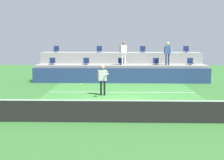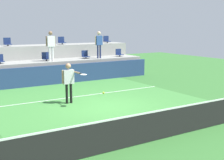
% 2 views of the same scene
% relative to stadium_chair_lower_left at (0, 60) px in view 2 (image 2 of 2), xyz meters
% --- Properties ---
extents(ground_plane, '(40.00, 40.00, 0.00)m').
position_rel_stadium_chair_lower_left_xyz_m(ground_plane, '(2.69, -7.23, -1.46)').
color(ground_plane, '#336B2D').
extents(court_inner_paint, '(9.00, 10.00, 0.01)m').
position_rel_stadium_chair_lower_left_xyz_m(court_inner_paint, '(2.69, -6.23, -1.46)').
color(court_inner_paint, '#3D7F38').
rests_on(court_inner_paint, ground_plane).
extents(court_service_line, '(9.00, 0.06, 0.00)m').
position_rel_stadium_chair_lower_left_xyz_m(court_service_line, '(2.69, -4.83, -1.46)').
color(court_service_line, white).
rests_on(court_service_line, ground_plane).
extents(tennis_net, '(10.48, 0.08, 1.07)m').
position_rel_stadium_chair_lower_left_xyz_m(tennis_net, '(2.69, -11.23, -0.97)').
color(tennis_net, black).
rests_on(tennis_net, ground_plane).
extents(sponsor_backboard, '(13.00, 0.16, 1.10)m').
position_rel_stadium_chair_lower_left_xyz_m(sponsor_backboard, '(2.69, -1.23, -0.91)').
color(sponsor_backboard, navy).
rests_on(sponsor_backboard, ground_plane).
extents(seating_tier_lower, '(13.00, 1.80, 1.25)m').
position_rel_stadium_chair_lower_left_xyz_m(seating_tier_lower, '(2.69, 0.07, -0.84)').
color(seating_tier_lower, gray).
rests_on(seating_tier_lower, ground_plane).
extents(seating_tier_upper, '(13.00, 1.80, 2.10)m').
position_rel_stadium_chair_lower_left_xyz_m(seating_tier_upper, '(2.69, 1.87, -0.41)').
color(seating_tier_upper, gray).
rests_on(seating_tier_upper, ground_plane).
extents(stadium_chair_lower_left, '(0.44, 0.40, 0.52)m').
position_rel_stadium_chair_lower_left_xyz_m(stadium_chair_lower_left, '(0.00, 0.00, 0.00)').
color(stadium_chair_lower_left, '#2D2D33').
rests_on(stadium_chair_lower_left, seating_tier_lower).
extents(stadium_chair_lower_center, '(0.44, 0.40, 0.52)m').
position_rel_stadium_chair_lower_left_xyz_m(stadium_chair_lower_center, '(2.69, 0.00, 0.00)').
color(stadium_chair_lower_center, '#2D2D33').
rests_on(stadium_chair_lower_center, seating_tier_lower).
extents(stadium_chair_lower_right, '(0.44, 0.40, 0.52)m').
position_rel_stadium_chair_lower_left_xyz_m(stadium_chair_lower_right, '(5.35, 0.00, 0.00)').
color(stadium_chair_lower_right, '#2D2D33').
rests_on(stadium_chair_lower_right, seating_tier_lower).
extents(stadium_chair_lower_far_right, '(0.44, 0.40, 0.52)m').
position_rel_stadium_chair_lower_left_xyz_m(stadium_chair_lower_far_right, '(7.97, 0.00, 0.00)').
color(stadium_chair_lower_far_right, '#2D2D33').
rests_on(stadium_chair_lower_far_right, seating_tier_lower).
extents(stadium_chair_upper_left, '(0.44, 0.40, 0.52)m').
position_rel_stadium_chair_lower_left_xyz_m(stadium_chair_upper_left, '(0.90, 1.80, 0.85)').
color(stadium_chair_upper_left, '#2D2D33').
rests_on(stadium_chair_upper_left, seating_tier_upper).
extents(stadium_chair_upper_right, '(0.44, 0.40, 0.52)m').
position_rel_stadium_chair_lower_left_xyz_m(stadium_chair_upper_right, '(4.48, 1.80, 0.85)').
color(stadium_chair_upper_right, '#2D2D33').
rests_on(stadium_chair_upper_right, seating_tier_upper).
extents(stadium_chair_upper_far_right, '(0.44, 0.40, 0.52)m').
position_rel_stadium_chair_lower_left_xyz_m(stadium_chair_upper_far_right, '(8.04, 1.80, 0.85)').
color(stadium_chair_upper_far_right, '#2D2D33').
rests_on(stadium_chair_upper_far_right, seating_tier_upper).
extents(tennis_player, '(0.70, 1.20, 1.75)m').
position_rel_stadium_chair_lower_left_xyz_m(tennis_player, '(1.62, -5.83, -0.39)').
color(tennis_player, black).
rests_on(tennis_player, ground_plane).
extents(spectator_leaning_on_rail, '(0.62, 0.26, 1.78)m').
position_rel_stadium_chair_lower_left_xyz_m(spectator_leaning_on_rail, '(2.88, -0.38, 0.87)').
color(spectator_leaning_on_rail, white).
rests_on(spectator_leaning_on_rail, seating_tier_lower).
extents(spectator_in_grey, '(0.61, 0.25, 1.74)m').
position_rel_stadium_chair_lower_left_xyz_m(spectator_in_grey, '(6.16, -0.38, 0.84)').
color(spectator_in_grey, navy).
rests_on(spectator_in_grey, seating_tier_lower).
extents(tennis_ball, '(0.07, 0.07, 0.07)m').
position_rel_stadium_chair_lower_left_xyz_m(tennis_ball, '(0.93, -9.97, -0.15)').
color(tennis_ball, '#CCE033').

